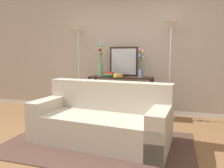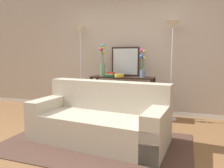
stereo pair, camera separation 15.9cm
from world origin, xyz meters
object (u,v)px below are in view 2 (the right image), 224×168
at_px(wall_mirror, 125,62).
at_px(fruit_bowl, 119,76).
at_px(floor_lamp_right, 173,43).
at_px(book_stack, 110,75).
at_px(couch, 100,120).
at_px(floor_lamp_left, 81,45).
at_px(vase_tall_flowers, 103,62).
at_px(console_table, 122,89).
at_px(vase_short_flowers, 143,66).
at_px(book_row_under_console, 104,111).

xyz_separation_m(wall_mirror, fruit_bowl, (-0.05, -0.29, -0.28)).
xyz_separation_m(floor_lamp_right, wall_mirror, (-0.98, 0.11, -0.37)).
height_order(fruit_bowl, book_stack, book_stack).
relative_size(couch, floor_lamp_right, 1.08).
bearing_deg(floor_lamp_left, vase_tall_flowers, -7.93).
bearing_deg(vase_tall_flowers, fruit_bowl, -13.06).
bearing_deg(floor_lamp_left, couch, -54.02).
xyz_separation_m(floor_lamp_left, book_stack, (0.76, -0.15, -0.63)).
xyz_separation_m(couch, book_stack, (-0.31, 1.33, 0.57)).
bearing_deg(book_stack, console_table, 22.15).
distance_m(floor_lamp_right, wall_mirror, 1.05).
distance_m(floor_lamp_right, fruit_bowl, 1.23).
bearing_deg(console_table, floor_lamp_right, 2.82).
bearing_deg(console_table, floor_lamp_left, 177.18).
bearing_deg(couch, floor_lamp_left, 125.98).
height_order(floor_lamp_right, book_stack, floor_lamp_right).
height_order(wall_mirror, vase_tall_flowers, vase_tall_flowers).
height_order(console_table, floor_lamp_left, floor_lamp_left).
distance_m(couch, floor_lamp_left, 2.18).
distance_m(console_table, fruit_bowl, 0.32).
bearing_deg(couch, vase_short_flowers, 75.51).
relative_size(vase_tall_flowers, book_row_under_console, 2.73).
xyz_separation_m(console_table, fruit_bowl, (-0.03, -0.12, 0.29)).
xyz_separation_m(floor_lamp_left, fruit_bowl, (0.97, -0.17, -0.64)).
height_order(floor_lamp_right, wall_mirror, floor_lamp_right).
xyz_separation_m(console_table, vase_tall_flowers, (-0.44, -0.03, 0.56)).
xyz_separation_m(wall_mirror, vase_tall_flowers, (-0.45, -0.19, -0.01)).
relative_size(vase_tall_flowers, vase_short_flowers, 1.18).
bearing_deg(wall_mirror, book_stack, -134.77).
relative_size(floor_lamp_right, vase_short_flowers, 3.33).
height_order(console_table, vase_tall_flowers, vase_tall_flowers).
relative_size(vase_short_flowers, book_stack, 2.71).
relative_size(vase_short_flowers, book_row_under_console, 2.32).
height_order(console_table, floor_lamp_right, floor_lamp_right).
xyz_separation_m(wall_mirror, book_stack, (-0.26, -0.26, -0.27)).
bearing_deg(vase_short_flowers, couch, -104.49).
xyz_separation_m(couch, floor_lamp_right, (0.93, 1.47, 1.21)).
xyz_separation_m(couch, console_table, (-0.07, 1.42, 0.27)).
height_order(console_table, book_stack, book_stack).
bearing_deg(floor_lamp_right, console_table, -177.18).
distance_m(couch, floor_lamp_right, 2.12).
relative_size(fruit_bowl, book_row_under_console, 0.80).
bearing_deg(couch, fruit_bowl, 94.27).
relative_size(wall_mirror, book_stack, 2.91).
bearing_deg(floor_lamp_left, console_table, -2.82).
relative_size(console_table, fruit_bowl, 6.72).
distance_m(console_table, book_row_under_console, 0.68).
xyz_separation_m(floor_lamp_right, vase_short_flowers, (-0.56, -0.06, -0.45)).
bearing_deg(fruit_bowl, console_table, 77.35).
bearing_deg(couch, floor_lamp_right, 57.73).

